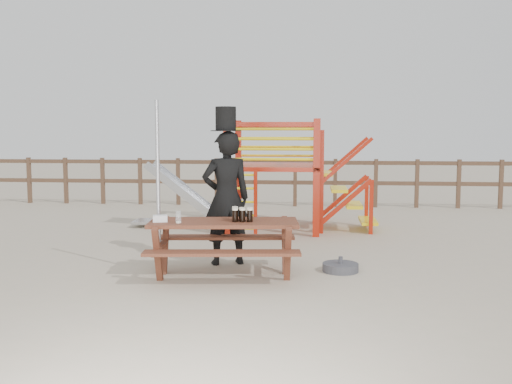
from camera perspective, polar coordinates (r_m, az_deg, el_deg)
name	(u,v)px	position (r m, az deg, el deg)	size (l,w,h in m)	color
ground	(241,274)	(7.59, -1.50, -8.18)	(60.00, 60.00, 0.00)	tan
back_fence	(275,177)	(14.38, 1.94, 1.51)	(15.09, 0.09, 1.20)	brown
playground_fort	(270,173)	(10.94, 1.45, 1.87)	(4.71, 1.84, 2.10)	#B01F0B
picnic_table	(224,242)	(7.35, -3.23, -4.98)	(2.01, 1.49, 0.73)	brown
man_with_hat	(226,194)	(7.99, -3.00, -0.25)	(0.80, 0.67, 2.21)	black
metal_pole	(158,188)	(7.49, -9.76, 0.36)	(0.05, 0.05, 2.27)	#B2B2B7
parasol_base	(340,267)	(7.78, 8.44, -7.46)	(0.48, 0.48, 0.20)	#3C3C41
paper_bag	(160,219)	(7.33, -9.56, -2.63)	(0.18, 0.14, 0.08)	white
stout_pints	(241,214)	(7.26, -1.48, -2.25)	(0.29, 0.26, 0.17)	black
empty_glasses	(178,218)	(7.18, -7.77, -2.55)	(0.07, 0.07, 0.15)	silver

